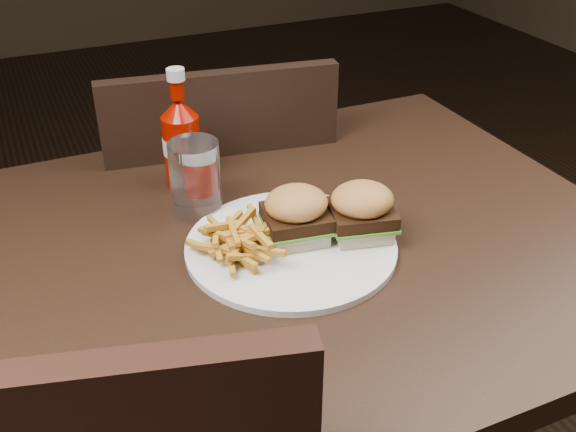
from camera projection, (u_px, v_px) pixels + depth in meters
name	position (u px, v px, depth m)	size (l,w,h in m)	color
dining_table	(224.00, 265.00, 0.96)	(1.20, 0.80, 0.04)	black
chair_far	(214.00, 241.00, 1.55)	(0.44, 0.44, 0.04)	black
plate	(291.00, 246.00, 0.95)	(0.30, 0.30, 0.01)	white
sandwich_half_a	(296.00, 231.00, 0.96)	(0.08, 0.07, 0.02)	beige
sandwich_half_b	(360.00, 227.00, 0.96)	(0.08, 0.07, 0.02)	beige
fries_pile	(240.00, 239.00, 0.92)	(0.10, 0.10, 0.04)	gold
ketchup_bottle	(183.00, 151.00, 1.09)	(0.06, 0.06, 0.12)	#9A0B00
tumbler	(196.00, 179.00, 1.02)	(0.08, 0.08, 0.12)	white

